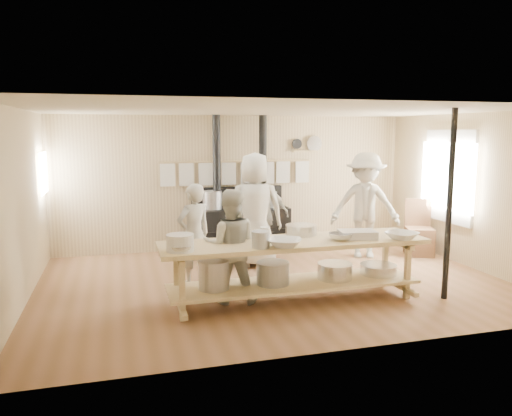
# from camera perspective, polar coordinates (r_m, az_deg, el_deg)

# --- Properties ---
(ground) EXTENTS (7.00, 7.00, 0.00)m
(ground) POSITION_cam_1_polar(r_m,az_deg,el_deg) (7.75, 2.05, -8.48)
(ground) COLOR brown
(ground) RESTS_ON ground
(room_shell) EXTENTS (7.00, 7.00, 7.00)m
(room_shell) POSITION_cam_1_polar(r_m,az_deg,el_deg) (7.43, 2.11, 3.57)
(room_shell) COLOR tan
(room_shell) RESTS_ON ground
(window_right) EXTENTS (0.09, 1.50, 1.65)m
(window_right) POSITION_cam_1_polar(r_m,az_deg,el_deg) (9.59, 21.17, 3.40)
(window_right) COLOR beige
(window_right) RESTS_ON ground
(left_opening) EXTENTS (0.00, 0.90, 0.90)m
(left_opening) POSITION_cam_1_polar(r_m,az_deg,el_deg) (9.16, -23.10, 3.70)
(left_opening) COLOR white
(left_opening) RESTS_ON ground
(stove) EXTENTS (1.90, 0.75, 2.60)m
(stove) POSITION_cam_1_polar(r_m,az_deg,el_deg) (9.60, -1.79, -1.91)
(stove) COLOR black
(stove) RESTS_ON ground
(towel_rail) EXTENTS (3.00, 0.04, 0.47)m
(towel_rail) POSITION_cam_1_polar(r_m,az_deg,el_deg) (9.74, -2.18, 4.36)
(towel_rail) COLOR tan
(towel_rail) RESTS_ON ground
(back_wall_shelf) EXTENTS (0.63, 0.14, 0.32)m
(back_wall_shelf) POSITION_cam_1_polar(r_m,az_deg,el_deg) (10.19, 5.86, 7.05)
(back_wall_shelf) COLOR tan
(back_wall_shelf) RESTS_ON ground
(prep_table) EXTENTS (3.60, 0.90, 0.85)m
(prep_table) POSITION_cam_1_polar(r_m,az_deg,el_deg) (6.78, 4.31, -6.42)
(prep_table) COLOR tan
(prep_table) RESTS_ON ground
(support_post) EXTENTS (0.08, 0.08, 2.60)m
(support_post) POSITION_cam_1_polar(r_m,az_deg,el_deg) (7.21, 21.23, 0.24)
(support_post) COLOR black
(support_post) RESTS_ON ground
(cook_far_left) EXTENTS (0.66, 0.56, 1.53)m
(cook_far_left) POSITION_cam_1_polar(r_m,az_deg,el_deg) (7.54, -7.10, -3.01)
(cook_far_left) COLOR #B7B5A2
(cook_far_left) RESTS_ON ground
(cook_left) EXTENTS (0.87, 0.75, 1.54)m
(cook_left) POSITION_cam_1_polar(r_m,az_deg,el_deg) (6.71, -2.95, -4.38)
(cook_left) COLOR #B7B5A2
(cook_left) RESTS_ON ground
(cook_center) EXTENTS (1.05, 0.78, 1.95)m
(cook_center) POSITION_cam_1_polar(r_m,az_deg,el_deg) (8.46, -0.13, -0.23)
(cook_center) COLOR #B7B5A2
(cook_center) RESTS_ON ground
(cook_right) EXTENTS (1.01, 0.48, 1.67)m
(cook_right) POSITION_cam_1_polar(r_m,az_deg,el_deg) (8.73, 0.62, -0.87)
(cook_right) COLOR #B7B5A2
(cook_right) RESTS_ON ground
(cook_by_window) EXTENTS (1.42, 1.13, 1.92)m
(cook_by_window) POSITION_cam_1_polar(r_m,az_deg,el_deg) (9.29, 12.37, 0.29)
(cook_by_window) COLOR #B7B5A2
(cook_by_window) RESTS_ON ground
(chair) EXTENTS (0.62, 0.62, 1.03)m
(chair) POSITION_cam_1_polar(r_m,az_deg,el_deg) (9.84, 18.12, -3.36)
(chair) COLOR brown
(chair) RESTS_ON ground
(bowl_white_a) EXTENTS (0.56, 0.56, 0.10)m
(bowl_white_a) POSITION_cam_1_polar(r_m,az_deg,el_deg) (6.31, 3.29, -3.99)
(bowl_white_a) COLOR white
(bowl_white_a) RESTS_ON prep_table
(bowl_steel_a) EXTENTS (0.39, 0.39, 0.09)m
(bowl_steel_a) POSITION_cam_1_polar(r_m,az_deg,el_deg) (6.09, -8.60, -4.62)
(bowl_steel_a) COLOR silver
(bowl_steel_a) RESTS_ON prep_table
(bowl_white_b) EXTENTS (0.54, 0.54, 0.10)m
(bowl_white_b) POSITION_cam_1_polar(r_m,az_deg,el_deg) (7.02, 16.33, -3.05)
(bowl_white_b) COLOR white
(bowl_white_b) RESTS_ON prep_table
(bowl_steel_b) EXTENTS (0.40, 0.40, 0.10)m
(bowl_steel_b) POSITION_cam_1_polar(r_m,az_deg,el_deg) (6.77, 9.64, -3.26)
(bowl_steel_b) COLOR silver
(bowl_steel_b) RESTS_ON prep_table
(roasting_pan) EXTENTS (0.54, 0.41, 0.11)m
(roasting_pan) POSITION_cam_1_polar(r_m,az_deg,el_deg) (6.93, 11.50, -2.98)
(roasting_pan) COLOR #B2B2B7
(roasting_pan) RESTS_ON prep_table
(mixing_bowl_large) EXTENTS (0.49, 0.49, 0.14)m
(mixing_bowl_large) POSITION_cam_1_polar(r_m,az_deg,el_deg) (7.07, 5.16, -2.49)
(mixing_bowl_large) COLOR silver
(mixing_bowl_large) RESTS_ON prep_table
(bucket_galv) EXTENTS (0.25, 0.25, 0.21)m
(bucket_galv) POSITION_cam_1_polar(r_m,az_deg,el_deg) (6.24, 0.55, -3.61)
(bucket_galv) COLOR gray
(bucket_galv) RESTS_ON prep_table
(deep_bowl_enamel) EXTENTS (0.42, 0.42, 0.21)m
(deep_bowl_enamel) POSITION_cam_1_polar(r_m,az_deg,el_deg) (6.13, -8.67, -3.96)
(deep_bowl_enamel) COLOR white
(deep_bowl_enamel) RESTS_ON prep_table
(pitcher) EXTENTS (0.15, 0.15, 0.19)m
(pitcher) POSITION_cam_1_polar(r_m,az_deg,el_deg) (6.63, 0.98, -2.98)
(pitcher) COLOR white
(pitcher) RESTS_ON prep_table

